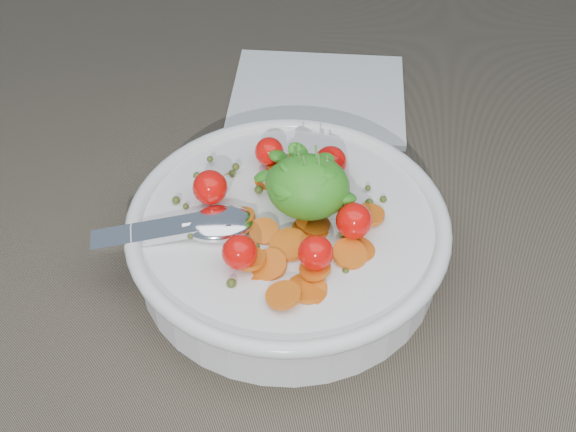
# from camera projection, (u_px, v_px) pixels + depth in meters

# --- Properties ---
(ground) EXTENTS (6.00, 6.00, 0.00)m
(ground) POSITION_uv_depth(u_px,v_px,m) (297.00, 288.00, 0.58)
(ground) COLOR #695E4B
(ground) RESTS_ON ground
(bowl) EXTENTS (0.28, 0.26, 0.11)m
(bowl) POSITION_uv_depth(u_px,v_px,m) (288.00, 235.00, 0.58)
(bowl) COLOR white
(bowl) RESTS_ON ground
(napkin) EXTENTS (0.19, 0.17, 0.01)m
(napkin) POSITION_uv_depth(u_px,v_px,m) (318.00, 97.00, 0.76)
(napkin) COLOR white
(napkin) RESTS_ON ground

